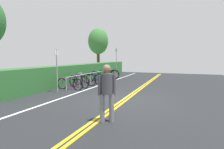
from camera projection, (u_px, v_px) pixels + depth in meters
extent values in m
cube|color=#232628|center=(124.00, 101.00, 7.79)|extent=(28.01, 11.90, 0.05)
cube|color=gold|center=(126.00, 100.00, 7.76)|extent=(25.21, 0.10, 0.00)
cube|color=gold|center=(122.00, 100.00, 7.82)|extent=(25.21, 0.10, 0.00)
cube|color=white|center=(70.00, 95.00, 8.74)|extent=(25.21, 0.12, 0.00)
cylinder|color=#9EA0A5|center=(66.00, 84.00, 9.85)|extent=(0.05, 0.05, 0.71)
cylinder|color=#9EA0A5|center=(80.00, 81.00, 11.13)|extent=(0.05, 0.05, 0.71)
cylinder|color=#9EA0A5|center=(90.00, 79.00, 12.41)|extent=(0.05, 0.05, 0.71)
cylinder|color=#9EA0A5|center=(99.00, 77.00, 13.68)|extent=(0.05, 0.05, 0.71)
cylinder|color=#9EA0A5|center=(106.00, 75.00, 14.96)|extent=(0.05, 0.05, 0.71)
cylinder|color=#9EA0A5|center=(112.00, 73.00, 16.23)|extent=(0.05, 0.05, 0.71)
cylinder|color=#9EA0A5|center=(95.00, 72.00, 13.01)|extent=(6.86, 0.04, 0.04)
torus|color=black|center=(62.00, 84.00, 10.50)|extent=(0.09, 0.66, 0.66)
torus|color=black|center=(78.00, 85.00, 10.07)|extent=(0.09, 0.66, 0.66)
cylinder|color=purple|center=(68.00, 83.00, 10.33)|extent=(0.07, 0.60, 0.45)
cylinder|color=purple|center=(69.00, 79.00, 10.28)|extent=(0.08, 0.72, 0.07)
cylinder|color=purple|center=(73.00, 83.00, 10.18)|extent=(0.05, 0.17, 0.40)
cylinder|color=purple|center=(75.00, 86.00, 10.15)|extent=(0.06, 0.38, 0.17)
cylinder|color=purple|center=(76.00, 82.00, 10.10)|extent=(0.05, 0.26, 0.28)
cylinder|color=purple|center=(63.00, 81.00, 10.46)|extent=(0.04, 0.14, 0.30)
cube|color=black|center=(74.00, 79.00, 10.13)|extent=(0.09, 0.20, 0.05)
cylinder|color=purple|center=(63.00, 78.00, 10.42)|extent=(0.46, 0.05, 0.03)
torus|color=black|center=(73.00, 81.00, 11.35)|extent=(0.29, 0.72, 0.74)
torus|color=black|center=(85.00, 82.00, 10.71)|extent=(0.29, 0.72, 0.74)
cylinder|color=purple|center=(77.00, 80.00, 11.11)|extent=(0.22, 0.56, 0.51)
cylinder|color=purple|center=(78.00, 76.00, 11.04)|extent=(0.26, 0.67, 0.07)
cylinder|color=purple|center=(81.00, 81.00, 10.89)|extent=(0.09, 0.17, 0.46)
cylinder|color=purple|center=(83.00, 83.00, 10.83)|extent=(0.15, 0.36, 0.19)
cylinder|color=purple|center=(83.00, 80.00, 10.77)|extent=(0.11, 0.25, 0.31)
cylinder|color=purple|center=(74.00, 78.00, 11.31)|extent=(0.08, 0.14, 0.34)
cube|color=black|center=(82.00, 76.00, 10.82)|extent=(0.14, 0.22, 0.05)
cylinder|color=purple|center=(74.00, 75.00, 11.25)|extent=(0.44, 0.17, 0.03)
torus|color=black|center=(78.00, 79.00, 12.11)|extent=(0.18, 0.77, 0.77)
torus|color=black|center=(91.00, 80.00, 11.59)|extent=(0.18, 0.77, 0.77)
cylinder|color=silver|center=(83.00, 78.00, 11.91)|extent=(0.13, 0.58, 0.53)
cylinder|color=silver|center=(84.00, 74.00, 11.85)|extent=(0.15, 0.69, 0.07)
cylinder|color=silver|center=(87.00, 79.00, 11.73)|extent=(0.06, 0.17, 0.48)
cylinder|color=silver|center=(89.00, 81.00, 11.69)|extent=(0.10, 0.37, 0.19)
cylinder|color=silver|center=(89.00, 78.00, 11.64)|extent=(0.08, 0.26, 0.33)
cylinder|color=silver|center=(79.00, 77.00, 12.07)|extent=(0.06, 0.14, 0.35)
cube|color=black|center=(88.00, 75.00, 11.68)|extent=(0.11, 0.21, 0.05)
cylinder|color=silver|center=(79.00, 73.00, 12.02)|extent=(0.46, 0.10, 0.03)
torus|color=black|center=(87.00, 78.00, 12.91)|extent=(0.25, 0.65, 0.67)
torus|color=black|center=(98.00, 80.00, 12.28)|extent=(0.25, 0.65, 0.67)
cylinder|color=purple|center=(91.00, 78.00, 12.67)|extent=(0.21, 0.57, 0.46)
cylinder|color=purple|center=(92.00, 75.00, 12.61)|extent=(0.24, 0.68, 0.07)
cylinder|color=purple|center=(95.00, 78.00, 12.46)|extent=(0.08, 0.17, 0.41)
cylinder|color=purple|center=(96.00, 80.00, 12.40)|extent=(0.14, 0.37, 0.17)
cylinder|color=purple|center=(97.00, 78.00, 12.34)|extent=(0.11, 0.25, 0.28)
cylinder|color=purple|center=(88.00, 76.00, 12.87)|extent=(0.07, 0.14, 0.30)
cube|color=black|center=(96.00, 75.00, 12.39)|extent=(0.14, 0.21, 0.05)
cylinder|color=purple|center=(88.00, 74.00, 12.82)|extent=(0.45, 0.16, 0.03)
torus|color=black|center=(91.00, 77.00, 13.67)|extent=(0.19, 0.67, 0.68)
torus|color=black|center=(102.00, 78.00, 13.14)|extent=(0.19, 0.67, 0.68)
cylinder|color=#1947B7|center=(95.00, 76.00, 13.46)|extent=(0.15, 0.57, 0.46)
cylinder|color=#1947B7|center=(95.00, 74.00, 13.41)|extent=(0.17, 0.68, 0.07)
cylinder|color=#1947B7|center=(99.00, 77.00, 13.28)|extent=(0.07, 0.17, 0.41)
cylinder|color=#1947B7|center=(100.00, 79.00, 13.24)|extent=(0.11, 0.37, 0.17)
cylinder|color=#1947B7|center=(101.00, 76.00, 13.18)|extent=(0.09, 0.25, 0.29)
cylinder|color=#1947B7|center=(91.00, 75.00, 13.63)|extent=(0.06, 0.14, 0.31)
cube|color=black|center=(99.00, 74.00, 13.23)|extent=(0.12, 0.21, 0.05)
cylinder|color=#1947B7|center=(92.00, 73.00, 13.59)|extent=(0.46, 0.12, 0.03)
torus|color=black|center=(95.00, 76.00, 14.32)|extent=(0.25, 0.75, 0.76)
torus|color=black|center=(108.00, 76.00, 14.21)|extent=(0.25, 0.75, 0.76)
cylinder|color=#198C38|center=(100.00, 75.00, 14.27)|extent=(0.18, 0.56, 0.52)
cylinder|color=#198C38|center=(100.00, 72.00, 14.24)|extent=(0.21, 0.67, 0.07)
cylinder|color=#198C38|center=(104.00, 75.00, 14.23)|extent=(0.08, 0.17, 0.47)
cylinder|color=#198C38|center=(105.00, 77.00, 14.23)|extent=(0.13, 0.36, 0.19)
cylinder|color=#198C38|center=(106.00, 74.00, 14.21)|extent=(0.10, 0.25, 0.32)
cylinder|color=#198C38|center=(95.00, 74.00, 14.29)|extent=(0.07, 0.14, 0.34)
cube|color=black|center=(105.00, 72.00, 14.20)|extent=(0.13, 0.21, 0.05)
cylinder|color=#198C38|center=(96.00, 71.00, 14.27)|extent=(0.45, 0.14, 0.03)
torus|color=black|center=(102.00, 75.00, 15.15)|extent=(0.09, 0.75, 0.75)
torus|color=black|center=(114.00, 75.00, 14.82)|extent=(0.09, 0.75, 0.75)
cylinder|color=#1947B7|center=(107.00, 74.00, 15.02)|extent=(0.07, 0.61, 0.51)
cylinder|color=#1947B7|center=(107.00, 71.00, 14.98)|extent=(0.07, 0.72, 0.07)
cylinder|color=#1947B7|center=(111.00, 74.00, 14.91)|extent=(0.04, 0.17, 0.46)
cylinder|color=#1947B7|center=(112.00, 76.00, 14.89)|extent=(0.05, 0.39, 0.19)
cylinder|color=#1947B7|center=(113.00, 73.00, 14.85)|extent=(0.05, 0.26, 0.32)
cylinder|color=#1947B7|center=(103.00, 73.00, 15.12)|extent=(0.04, 0.14, 0.34)
cube|color=black|center=(112.00, 71.00, 14.87)|extent=(0.09, 0.20, 0.05)
cylinder|color=#1947B7|center=(103.00, 70.00, 15.08)|extent=(0.46, 0.05, 0.03)
torus|color=black|center=(105.00, 74.00, 15.99)|extent=(0.06, 0.77, 0.77)
torus|color=black|center=(115.00, 74.00, 15.64)|extent=(0.06, 0.77, 0.77)
cylinder|color=red|center=(108.00, 73.00, 15.85)|extent=(0.04, 0.55, 0.52)
cylinder|color=red|center=(109.00, 70.00, 15.80)|extent=(0.04, 0.66, 0.07)
cylinder|color=red|center=(112.00, 73.00, 15.73)|extent=(0.04, 0.16, 0.47)
cylinder|color=red|center=(113.00, 75.00, 15.71)|extent=(0.04, 0.35, 0.19)
cylinder|color=red|center=(114.00, 72.00, 15.66)|extent=(0.04, 0.24, 0.32)
cylinder|color=red|center=(105.00, 72.00, 15.95)|extent=(0.04, 0.13, 0.35)
cube|color=black|center=(113.00, 70.00, 15.68)|extent=(0.08, 0.20, 0.05)
cylinder|color=red|center=(106.00, 69.00, 15.92)|extent=(0.46, 0.03, 0.03)
cylinder|color=slate|center=(102.00, 108.00, 5.13)|extent=(0.14, 0.14, 0.79)
cylinder|color=slate|center=(112.00, 108.00, 5.17)|extent=(0.14, 0.14, 0.79)
cylinder|color=#3F3F47|center=(107.00, 84.00, 5.09)|extent=(0.32, 0.32, 0.56)
sphere|color=#8C6647|center=(107.00, 69.00, 5.05)|extent=(0.21, 0.21, 0.21)
cylinder|color=#3F3F47|center=(100.00, 85.00, 5.05)|extent=(0.09, 0.09, 0.55)
cylinder|color=#3F3F47|center=(114.00, 85.00, 5.12)|extent=(0.09, 0.09, 0.55)
cylinder|color=gray|center=(57.00, 71.00, 9.47)|extent=(0.06, 0.06, 2.19)
cube|color=white|center=(56.00, 53.00, 9.38)|extent=(0.36, 0.09, 0.24)
cylinder|color=gray|center=(116.00, 63.00, 16.40)|extent=(0.06, 0.06, 2.55)
cube|color=#198C33|center=(116.00, 50.00, 16.29)|extent=(0.36, 0.06, 0.24)
cube|color=#2D6B30|center=(85.00, 72.00, 15.00)|extent=(15.86, 1.19, 1.24)
cylinder|color=#473323|center=(98.00, 63.00, 20.40)|extent=(0.31, 0.31, 2.23)
ellipsoid|color=#387533|center=(98.00, 41.00, 20.17)|extent=(2.17, 2.17, 2.78)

